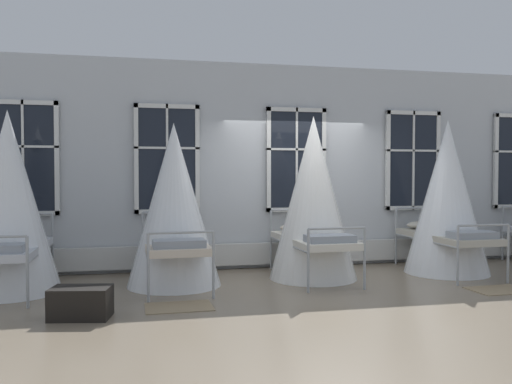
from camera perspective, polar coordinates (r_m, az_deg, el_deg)
ground at (r=8.30m, az=6.58°, el=-9.18°), size 26.09×26.09×0.00m
back_wall_with_windows at (r=9.34m, az=4.11°, el=2.74°), size 14.05×0.10×3.46m
window_bank at (r=9.24m, az=4.32°, el=-1.78°), size 9.81×0.10×2.66m
cot_first at (r=7.91m, az=-24.79°, el=-1.15°), size 1.34×1.94×2.45m
cot_second at (r=7.75m, az=-8.70°, el=-1.53°), size 1.34×1.95×2.32m
cot_third at (r=8.24m, az=6.09°, el=-0.80°), size 1.34×1.95×2.48m
cot_fourth at (r=9.18m, az=19.62°, el=-0.65°), size 1.34×1.94×2.47m
rug_second at (r=6.63m, az=-8.19°, el=-11.97°), size 0.81×0.57×0.01m
rug_fourth at (r=8.20m, az=24.47°, el=-9.43°), size 0.82×0.59×0.01m
travel_trunk at (r=6.35m, az=-18.10°, el=-11.11°), size 0.70×0.51×0.35m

